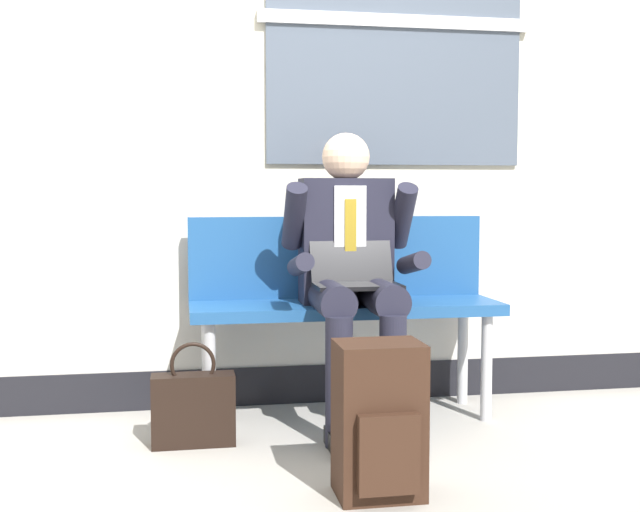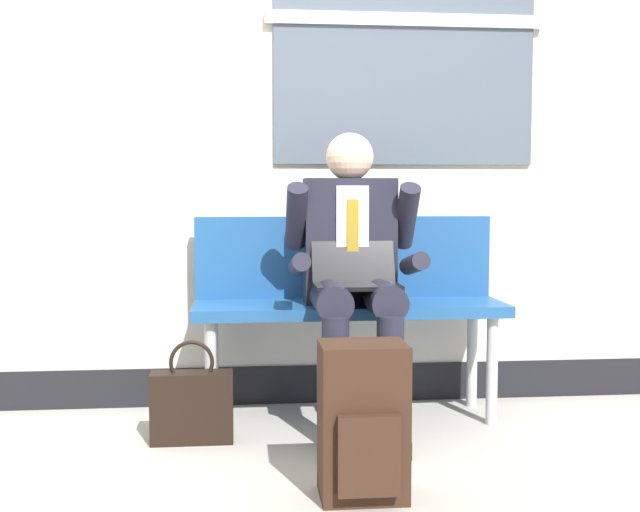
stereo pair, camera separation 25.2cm
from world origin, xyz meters
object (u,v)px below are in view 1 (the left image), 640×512
object	(u,v)px
bench_with_person	(342,293)
handbag	(193,408)
person_seated	(352,268)
backpack	(379,421)

from	to	relation	value
bench_with_person	handbag	world-z (taller)	bench_with_person
bench_with_person	person_seated	distance (m)	0.24
backpack	handbag	bearing A→B (deg)	132.41
bench_with_person	person_seated	xyz separation A→B (m)	(-0.00, -0.20, 0.13)
bench_with_person	person_seated	world-z (taller)	person_seated
bench_with_person	backpack	bearing A→B (deg)	-94.67
person_seated	backpack	xyz separation A→B (m)	(-0.08, -0.80, -0.44)
backpack	handbag	world-z (taller)	backpack
bench_with_person	backpack	world-z (taller)	bench_with_person
bench_with_person	backpack	size ratio (longest dim) A/B	2.66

